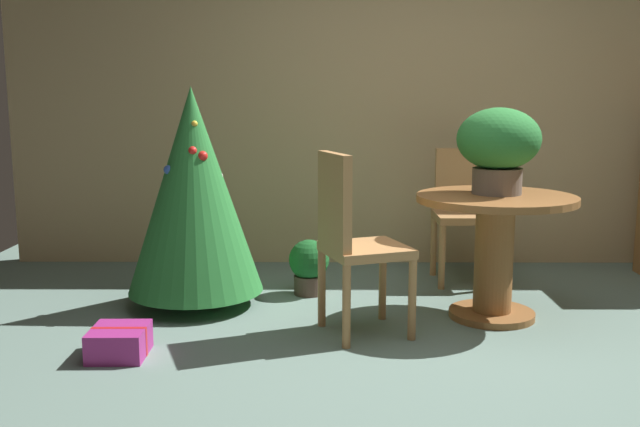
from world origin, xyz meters
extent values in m
plane|color=slate|center=(0.00, 0.00, 0.00)|extent=(6.60, 6.60, 0.00)
cube|color=tan|center=(0.00, 2.20, 1.30)|extent=(6.00, 0.10, 2.60)
cylinder|color=brown|center=(0.38, 0.77, 0.02)|extent=(0.50, 0.50, 0.04)
cylinder|color=brown|center=(0.38, 0.77, 0.36)|extent=(0.22, 0.22, 0.64)
cylinder|color=brown|center=(0.38, 0.77, 0.70)|extent=(0.91, 0.91, 0.04)
cylinder|color=#665B51|center=(0.39, 0.82, 0.80)|extent=(0.28, 0.28, 0.15)
ellipsoid|color=#287533|center=(0.39, 0.82, 1.04)|extent=(0.48, 0.48, 0.36)
sphere|color=red|center=(0.26, 0.93, 1.09)|extent=(0.05, 0.05, 0.05)
sphere|color=red|center=(0.49, 0.92, 1.10)|extent=(0.08, 0.08, 0.08)
sphere|color=red|center=(0.29, 0.79, 1.04)|extent=(0.07, 0.07, 0.07)
sphere|color=red|center=(0.54, 0.87, 1.10)|extent=(0.09, 0.09, 0.09)
cylinder|color=#B27F4C|center=(-0.27, 0.73, 0.22)|extent=(0.04, 0.04, 0.44)
cylinder|color=#B27F4C|center=(-0.14, 0.38, 0.22)|extent=(0.04, 0.04, 0.44)
cylinder|color=#B27F4C|center=(-0.62, 0.61, 0.22)|extent=(0.04, 0.04, 0.44)
cylinder|color=#B27F4C|center=(-0.49, 0.25, 0.22)|extent=(0.04, 0.04, 0.44)
cube|color=#B27F4C|center=(-0.38, 0.49, 0.46)|extent=(0.54, 0.54, 0.05)
cube|color=#B27F4C|center=(-0.55, 0.43, 0.74)|extent=(0.18, 0.37, 0.50)
cylinder|color=#B27F4C|center=(0.57, 1.38, 0.22)|extent=(0.04, 0.04, 0.44)
cylinder|color=#B27F4C|center=(0.18, 1.38, 0.22)|extent=(0.04, 0.04, 0.44)
cylinder|color=#B27F4C|center=(0.57, 1.75, 0.22)|extent=(0.04, 0.04, 0.44)
cylinder|color=#B27F4C|center=(0.18, 1.75, 0.22)|extent=(0.04, 0.04, 0.44)
cube|color=#B27F4C|center=(0.38, 1.57, 0.46)|extent=(0.44, 0.42, 0.05)
cube|color=#B27F4C|center=(0.38, 1.75, 0.70)|extent=(0.39, 0.05, 0.43)
cylinder|color=brown|center=(-1.40, 1.01, 0.05)|extent=(0.10, 0.10, 0.09)
cone|color=#287533|center=(-1.40, 1.01, 0.72)|extent=(0.82, 0.82, 1.25)
sphere|color=silver|center=(-1.44, 1.12, 0.94)|extent=(0.04, 0.04, 0.04)
sphere|color=red|center=(-1.38, 0.90, 0.97)|extent=(0.05, 0.05, 0.05)
sphere|color=#2D51A8|center=(-1.53, 0.92, 0.85)|extent=(0.06, 0.06, 0.06)
sphere|color=silver|center=(-1.25, 1.03, 0.80)|extent=(0.05, 0.05, 0.05)
sphere|color=#2D51A8|center=(-1.28, 1.08, 0.85)|extent=(0.05, 0.05, 0.05)
sphere|color=gold|center=(-1.37, 0.95, 1.12)|extent=(0.04, 0.04, 0.04)
sphere|color=red|center=(-1.32, 0.91, 0.94)|extent=(0.06, 0.06, 0.06)
sphere|color=silver|center=(-1.49, 1.08, 0.99)|extent=(0.04, 0.04, 0.04)
cube|color=#9E287A|center=(-1.63, 0.13, 0.07)|extent=(0.28, 0.30, 0.15)
cube|color=red|center=(-1.63, 0.13, 0.07)|extent=(0.27, 0.03, 0.15)
cylinder|color=#4C382D|center=(-0.71, 1.25, 0.06)|extent=(0.20, 0.20, 0.12)
sphere|color=#195623|center=(-0.71, 1.25, 0.23)|extent=(0.26, 0.26, 0.26)
camera|label=1|loc=(-0.60, -3.22, 1.28)|focal=39.55mm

